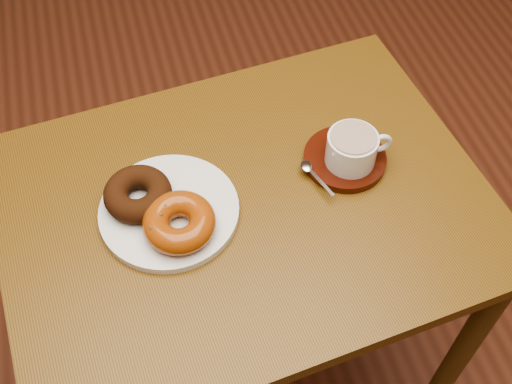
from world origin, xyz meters
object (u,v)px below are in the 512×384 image
object	(u,v)px
donut_plate	(169,211)
saucer	(345,159)
coffee_cup	(353,148)
cafe_table	(246,240)

from	to	relation	value
donut_plate	saucer	size ratio (longest dim) A/B	1.60
coffee_cup	saucer	bearing A→B (deg)	121.18
saucer	coffee_cup	bearing A→B (deg)	-62.01
cafe_table	donut_plate	bearing A→B (deg)	170.03
donut_plate	coffee_cup	distance (m)	0.33
donut_plate	cafe_table	bearing A→B (deg)	-4.28
cafe_table	coffee_cup	size ratio (longest dim) A/B	7.53
donut_plate	saucer	world-z (taller)	saucer
donut_plate	coffee_cup	world-z (taller)	coffee_cup
saucer	coffee_cup	distance (m)	0.04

